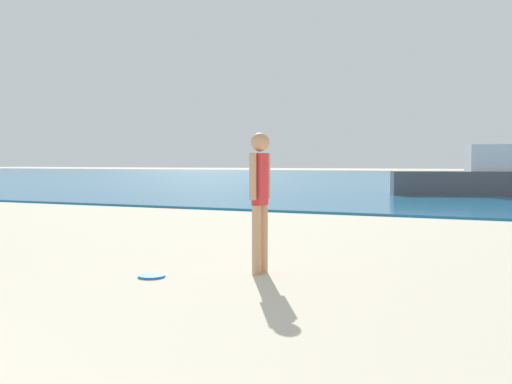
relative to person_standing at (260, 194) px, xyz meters
name	(u,v)px	position (x,y,z in m)	size (l,w,h in m)	color
water	(435,178)	(-1.42, 36.85, -0.84)	(160.00, 60.00, 0.06)	#1E6B9E
person_standing	(260,194)	(0.00, 0.00, 0.00)	(0.20, 0.35, 1.52)	tan
frisbee	(152,276)	(-0.97, -0.62, -0.85)	(0.29, 0.29, 0.03)	blue
boat_near	(473,177)	(1.76, 15.25, -0.20)	(5.38, 2.80, 1.75)	#4C4C51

